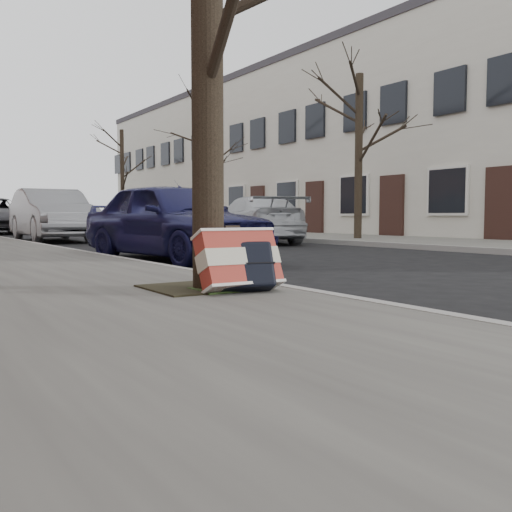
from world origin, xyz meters
TOP-DOWN VIEW (x-y plane):
  - ground at (0.00, 0.00)m, footprint 120.00×120.00m
  - far_sidewalk at (7.80, 15.00)m, footprint 4.00×70.00m
  - house_far at (13.15, 16.00)m, footprint 6.70×40.00m
  - dirt_patch at (-2.00, 1.20)m, footprint 0.85×0.85m
  - suitcase_red at (-1.81, 0.80)m, footprint 0.69×0.39m
  - suitcase_navy at (-1.82, 0.78)m, footprint 0.63×0.47m
  - car_near_front at (-0.17, 5.61)m, footprint 2.18×4.19m
  - car_near_mid at (0.02, 14.56)m, footprint 1.72×4.82m
  - car_far_front at (4.53, 10.26)m, footprint 2.91×4.78m
  - car_far_back at (4.79, 19.86)m, footprint 2.73×4.55m
  - tree_far_a at (7.20, 8.89)m, footprint 0.22×0.22m
  - tree_far_b at (7.20, 18.01)m, footprint 0.20×0.20m
  - tree_far_c at (7.20, 28.03)m, footprint 0.22×0.22m

SIDE VIEW (x-z plane):
  - ground at x=0.00m, z-range 0.00..0.00m
  - far_sidewalk at x=7.80m, z-range 0.00..0.12m
  - dirt_patch at x=-2.00m, z-range 0.12..0.14m
  - suitcase_navy at x=-1.82m, z-range 0.12..0.56m
  - suitcase_red at x=-1.81m, z-range 0.12..0.65m
  - car_far_front at x=4.53m, z-range 0.00..1.29m
  - car_near_front at x=-0.17m, z-range 0.00..1.36m
  - car_far_back at x=4.79m, z-range 0.00..1.45m
  - car_near_mid at x=0.02m, z-range 0.00..1.58m
  - tree_far_a at x=7.20m, z-range 0.12..4.79m
  - tree_far_b at x=7.20m, z-range 0.12..5.12m
  - tree_far_c at x=7.20m, z-range 0.12..5.62m
  - house_far at x=13.15m, z-range 0.00..7.20m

